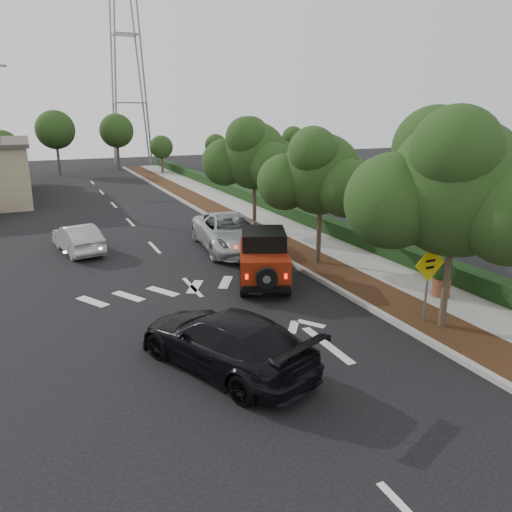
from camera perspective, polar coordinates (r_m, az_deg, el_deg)
ground at (r=13.18m, az=0.59°, el=-11.70°), size 120.00×120.00×0.00m
curb at (r=25.23m, az=-1.33°, el=2.28°), size 0.20×70.00×0.15m
planting_strip at (r=25.63m, az=0.74°, el=2.47°), size 1.80×70.00×0.12m
sidewalk at (r=26.46m, az=4.48°, el=2.86°), size 2.00×70.00×0.12m
hedge at (r=27.07m, az=7.10°, el=3.83°), size 0.80×70.00×0.80m
transmission_tower at (r=59.89m, az=-13.77°, el=9.92°), size 7.00×4.00×28.00m
street_tree_near at (r=15.80m, az=20.37°, el=-7.85°), size 3.80×3.80×5.92m
street_tree_mid at (r=20.96m, az=7.07°, el=-0.99°), size 3.20×3.20×5.32m
street_tree_far at (r=26.52m, az=-0.17°, el=2.81°), size 3.40×3.40×5.62m
light_pole_a at (r=37.12m, az=-26.40°, el=5.01°), size 2.00×0.22×9.00m
light_pole_b at (r=49.03m, az=-27.25°, el=7.27°), size 2.00×0.22×9.00m
red_jeep at (r=18.36m, az=0.86°, el=-0.09°), size 2.93×4.05×1.98m
silver_suv_ahead at (r=22.94m, az=-2.90°, el=2.71°), size 3.21×6.03×1.61m
black_suv_oncoming at (r=12.47m, az=-3.56°, el=-9.65°), size 3.86×5.49×1.48m
silver_sedan_oncoming at (r=23.87m, az=-19.69°, el=1.89°), size 2.06×4.06×1.28m
speed_hump_sign at (r=15.44m, az=19.12°, el=-1.88°), size 1.09×0.10×2.32m
terracotta_planter at (r=17.96m, az=20.54°, el=-1.93°), size 0.76×0.76×1.32m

